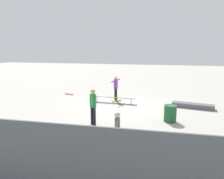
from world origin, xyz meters
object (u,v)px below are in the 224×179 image
object	(u,v)px
bystander_grey_shirt	(117,130)
loose_skateboard_pink	(69,93)
skateboard_main	(117,100)
bystander_green_shirt	(93,105)
skate_ledge	(193,106)
skater_main	(116,86)
trash_bin	(170,113)
grind_rail	(114,101)

from	to	relation	value
bystander_grey_shirt	loose_skateboard_pink	bearing A→B (deg)	-155.80
skateboard_main	bystander_green_shirt	xyz separation A→B (m)	(0.21, 4.60, 0.88)
skate_ledge	skater_main	bearing A→B (deg)	-8.99
skate_ledge	trash_bin	xyz separation A→B (m)	(1.40, 2.73, 0.27)
grind_rail	trash_bin	distance (m)	4.31
skate_ledge	bystander_green_shirt	distance (m)	6.31
skateboard_main	loose_skateboard_pink	size ratio (longest dim) A/B	0.89
skateboard_main	bystander_grey_shirt	distance (m)	7.31
skater_main	trash_bin	bearing A→B (deg)	-124.56
skate_ledge	bystander_grey_shirt	size ratio (longest dim) A/B	1.59
loose_skateboard_pink	skateboard_main	bearing A→B (deg)	-177.86
bystander_grey_shirt	loose_skateboard_pink	size ratio (longest dim) A/B	1.80
bystander_green_shirt	trash_bin	size ratio (longest dim) A/B	2.09
skater_main	bystander_grey_shirt	distance (m)	7.36
grind_rail	trash_bin	bearing A→B (deg)	144.91
trash_bin	bystander_green_shirt	bearing A→B (deg)	18.97
bystander_green_shirt	trash_bin	xyz separation A→B (m)	(-3.48, -1.20, -0.55)
skate_ledge	loose_skateboard_pink	size ratio (longest dim) A/B	2.86
bystander_green_shirt	trash_bin	bearing A→B (deg)	-131.11
skate_ledge	bystander_grey_shirt	bearing A→B (deg)	63.14
skate_ledge	skater_main	size ratio (longest dim) A/B	1.42
skater_main	bystander_grey_shirt	xyz separation A→B (m)	(-1.48, 7.21, -0.13)
skate_ledge	skater_main	xyz separation A→B (m)	(4.75, -0.75, 0.83)
grind_rail	skater_main	world-z (taller)	skater_main
loose_skateboard_pink	grind_rail	bearing A→B (deg)	173.30
skater_main	skateboard_main	bearing A→B (deg)	-121.62
bystander_green_shirt	grind_rail	bearing A→B (deg)	-62.21
bystander_green_shirt	loose_skateboard_pink	xyz separation A→B (m)	(3.69, -5.84, -0.88)
skater_main	bystander_green_shirt	bearing A→B (deg)	-170.08
skate_ledge	trash_bin	bearing A→B (deg)	62.80
skater_main	skateboard_main	size ratio (longest dim) A/B	2.27
bystander_green_shirt	bystander_grey_shirt	distance (m)	3.00
grind_rail	loose_skateboard_pink	size ratio (longest dim) A/B	3.62
bystander_grey_shirt	trash_bin	world-z (taller)	bystander_grey_shirt
skate_ledge	skateboard_main	distance (m)	4.72
grind_rail	loose_skateboard_pink	bearing A→B (deg)	-22.31
trash_bin	skater_main	bearing A→B (deg)	-46.09
bystander_green_shirt	trash_bin	world-z (taller)	bystander_green_shirt
grind_rail	trash_bin	world-z (taller)	trash_bin
bystander_green_shirt	skate_ledge	bearing A→B (deg)	-111.29
loose_skateboard_pink	skate_ledge	bearing A→B (deg)	-172.79
skateboard_main	skate_ledge	bearing A→B (deg)	124.05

